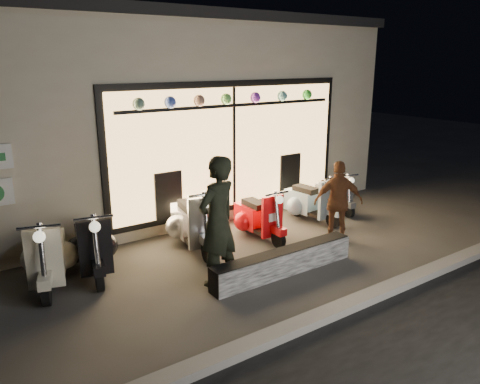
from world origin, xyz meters
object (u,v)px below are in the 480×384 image
object	(u,v)px
scooter_silver	(192,221)
scooter_red	(256,216)
woman	(338,202)
man	(217,222)
graffiti_barrier	(283,262)

from	to	relation	value
scooter_silver	scooter_red	bearing A→B (deg)	-2.17
scooter_silver	woman	size ratio (longest dim) A/B	1.04
man	woman	size ratio (longest dim) A/B	1.29
graffiti_barrier	scooter_red	distance (m)	1.73
graffiti_barrier	man	world-z (taller)	man
scooter_silver	man	world-z (taller)	man
graffiti_barrier	man	size ratio (longest dim) A/B	1.32
graffiti_barrier	woman	xyz separation A→B (m)	(1.72, 0.52, 0.56)
scooter_silver	scooter_red	distance (m)	1.27
man	graffiti_barrier	bearing A→B (deg)	144.77
scooter_silver	woman	xyz separation A→B (m)	(2.31, -1.35, 0.31)
man	woman	bearing A→B (deg)	166.85
scooter_red	woman	size ratio (longest dim) A/B	0.89
scooter_silver	man	size ratio (longest dim) A/B	0.81
scooter_red	man	bearing A→B (deg)	-140.84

